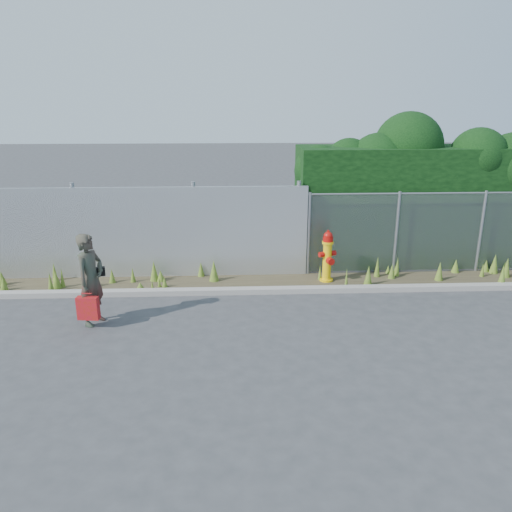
% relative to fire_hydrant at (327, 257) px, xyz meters
% --- Properties ---
extents(ground, '(80.00, 80.00, 0.00)m').
position_rel_fire_hydrant_xyz_m(ground, '(-1.42, -2.46, -0.61)').
color(ground, '#393A3C').
rests_on(ground, ground).
extents(curb, '(16.00, 0.22, 0.12)m').
position_rel_fire_hydrant_xyz_m(curb, '(-1.42, -0.66, -0.55)').
color(curb, gray).
rests_on(curb, ground).
extents(weed_strip, '(16.00, 1.30, 0.53)m').
position_rel_fire_hydrant_xyz_m(weed_strip, '(-1.53, 0.01, -0.47)').
color(weed_strip, '#413725').
rests_on(weed_strip, ground).
extents(corrugated_fence, '(8.50, 0.21, 2.30)m').
position_rel_fire_hydrant_xyz_m(corrugated_fence, '(-4.67, 0.54, 0.49)').
color(corrugated_fence, '#A6A9AD').
rests_on(corrugated_fence, ground).
extents(chainlink_fence, '(6.50, 0.07, 2.05)m').
position_rel_fire_hydrant_xyz_m(chainlink_fence, '(2.83, 0.54, 0.42)').
color(chainlink_fence, gray).
rests_on(chainlink_fence, ground).
extents(hedge, '(7.42, 2.07, 3.86)m').
position_rel_fire_hydrant_xyz_m(hedge, '(3.07, 1.55, 1.36)').
color(hedge, black).
rests_on(hedge, ground).
extents(fire_hydrant, '(0.42, 0.38, 1.26)m').
position_rel_fire_hydrant_xyz_m(fire_hydrant, '(0.00, 0.00, 0.00)').
color(fire_hydrant, yellow).
rests_on(fire_hydrant, ground).
extents(woman, '(0.64, 0.77, 1.79)m').
position_rel_fire_hydrant_xyz_m(woman, '(-4.90, -2.05, 0.29)').
color(woman, '#0D583E').
rests_on(woman, ground).
extents(red_tote_bag, '(0.40, 0.15, 0.53)m').
position_rel_fire_hydrant_xyz_m(red_tote_bag, '(-4.92, -2.31, -0.19)').
color(red_tote_bag, '#A42309').
extents(black_shoulder_bag, '(0.23, 0.10, 0.17)m').
position_rel_fire_hydrant_xyz_m(black_shoulder_bag, '(-4.77, -1.91, 0.39)').
color(black_shoulder_bag, black).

